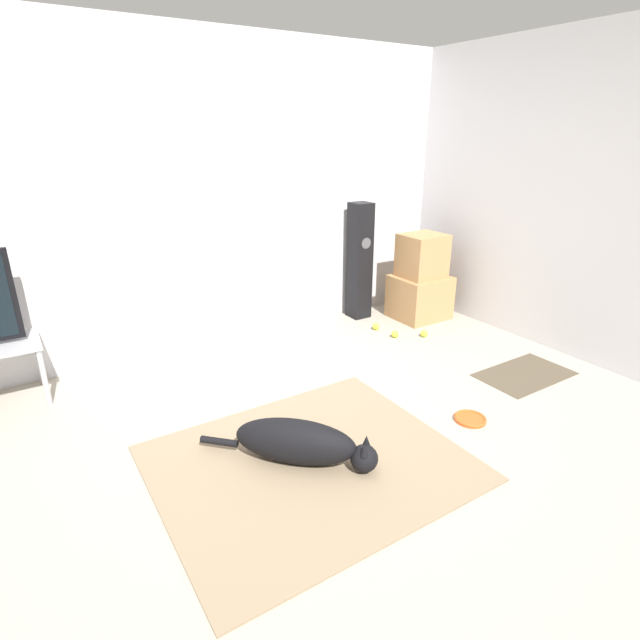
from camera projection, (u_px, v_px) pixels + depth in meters
name	position (u px, v px, depth m)	size (l,w,h in m)	color
ground_plane	(327.00, 468.00, 2.84)	(12.00, 12.00, 0.00)	#9E9384
wall_back	(186.00, 199.00, 4.04)	(8.00, 0.06, 2.55)	silver
wall_right	(622.00, 206.00, 3.69)	(0.06, 8.00, 2.55)	silver
area_rug	(310.00, 463.00, 2.87)	(1.70, 1.44, 0.01)	#847056
dog	(300.00, 443.00, 2.83)	(0.78, 0.79, 0.27)	black
frisbee	(470.00, 419.00, 3.30)	(0.21, 0.21, 0.03)	#DB511E
cardboard_box_lower	(419.00, 297.00, 5.05)	(0.52, 0.47, 0.43)	#A87A4C
cardboard_box_upper	(422.00, 256.00, 4.90)	(0.41, 0.36, 0.42)	#A87A4C
floor_speaker	(360.00, 262.00, 4.95)	(0.19, 0.20, 1.15)	black
tennis_ball_by_boxes	(395.00, 334.00, 4.61)	(0.07, 0.07, 0.07)	#C6E033
tennis_ball_near_speaker	(376.00, 327.00, 4.79)	(0.07, 0.07, 0.07)	#C6E033
tennis_ball_loose_on_carpet	(424.00, 334.00, 4.62)	(0.07, 0.07, 0.07)	#C6E033
door_mat	(525.00, 374.00, 3.92)	(0.76, 0.45, 0.01)	#4C4233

